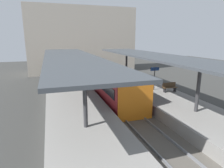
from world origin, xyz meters
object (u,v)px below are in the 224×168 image
(platform_sign, at_px, (155,73))
(passenger_near_bench, at_px, (69,80))
(commuter_train, at_px, (107,80))
(platform_bench, at_px, (169,87))
(litter_bin, at_px, (142,79))

(platform_sign, xyz_separation_m, passenger_near_bench, (-7.80, 2.64, -0.71))
(commuter_train, relative_size, platform_bench, 9.81)
(commuter_train, bearing_deg, passenger_near_bench, 178.07)
(platform_sign, height_order, litter_bin, platform_sign)
(litter_bin, relative_size, passenger_near_bench, 0.45)
(platform_bench, bearing_deg, litter_bin, 98.27)
(commuter_train, height_order, platform_sign, commuter_train)
(platform_bench, height_order, litter_bin, platform_bench)
(litter_bin, height_order, passenger_near_bench, passenger_near_bench)
(platform_bench, bearing_deg, commuter_train, 144.56)
(commuter_train, distance_m, platform_bench, 6.12)
(platform_bench, height_order, platform_sign, platform_sign)
(platform_bench, bearing_deg, platform_sign, 135.15)
(platform_bench, xyz_separation_m, litter_bin, (-0.63, 4.31, -0.06))
(platform_sign, bearing_deg, litter_bin, 82.86)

